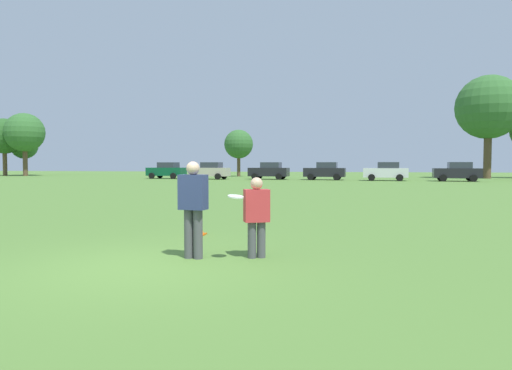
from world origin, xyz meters
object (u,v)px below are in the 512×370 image
(traffic_cone, at_px, (198,225))
(parked_car_mid_right, at_px, (325,171))
(parked_car_center, at_px, (269,171))
(parked_car_mid_left, at_px, (210,171))
(player_defender, at_px, (257,213))
(frisbee, at_px, (236,197))
(parked_car_near_left, at_px, (167,170))
(parked_car_near_right, at_px, (386,171))
(player_thrower, at_px, (193,204))
(parked_car_far_right, at_px, (457,172))

(traffic_cone, xyz_separation_m, parked_car_mid_right, (1.37, 37.35, 0.69))
(parked_car_center, bearing_deg, parked_car_mid_left, -172.22)
(player_defender, bearing_deg, frisbee, -128.27)
(parked_car_near_left, relative_size, parked_car_near_right, 1.00)
(player_defender, xyz_separation_m, parked_car_mid_left, (-12.69, 39.33, 0.14))
(player_defender, distance_m, parked_car_near_right, 38.85)
(parked_car_mid_right, bearing_deg, player_defender, -89.35)
(parked_car_mid_right, bearing_deg, parked_car_center, 174.63)
(parked_car_mid_left, xyz_separation_m, parked_car_near_right, (18.20, -0.88, 0.00))
(player_thrower, relative_size, parked_car_mid_left, 0.39)
(parked_car_mid_right, xyz_separation_m, parked_car_far_right, (12.45, -1.42, 0.00))
(frisbee, bearing_deg, parked_car_center, 98.53)
(frisbee, distance_m, parked_car_center, 41.01)
(frisbee, xyz_separation_m, parked_car_near_left, (-17.76, 40.78, -0.18))
(player_defender, height_order, traffic_cone, player_defender)
(player_defender, height_order, frisbee, player_defender)
(traffic_cone, relative_size, parked_car_mid_right, 0.11)
(player_defender, relative_size, frisbee, 5.17)
(parked_car_near_left, relative_size, parked_car_far_right, 1.00)
(player_thrower, xyz_separation_m, parked_car_near_right, (6.58, 38.71, -0.03))
(parked_car_mid_left, distance_m, parked_car_mid_right, 12.25)
(traffic_cone, relative_size, parked_car_mid_left, 0.11)
(parked_car_near_right, bearing_deg, parked_car_mid_left, 177.24)
(frisbee, relative_size, parked_car_mid_right, 0.06)
(parked_car_mid_left, height_order, parked_car_far_right, same)
(parked_car_center, bearing_deg, parked_car_far_right, -6.12)
(player_defender, relative_size, parked_car_near_right, 0.33)
(player_defender, bearing_deg, traffic_cone, 128.51)
(player_defender, bearing_deg, parked_car_mid_left, 107.89)
(frisbee, relative_size, parked_car_far_right, 0.06)
(player_thrower, distance_m, parked_car_center, 40.80)
(traffic_cone, distance_m, parked_car_near_right, 36.91)
(player_thrower, bearing_deg, parked_car_near_right, 80.36)
(parked_car_far_right, bearing_deg, player_defender, -107.43)
(parked_car_center, bearing_deg, frisbee, -81.47)
(parked_car_mid_left, distance_m, parked_car_near_right, 18.22)
(frisbee, relative_size, traffic_cone, 0.57)
(player_thrower, xyz_separation_m, parked_car_mid_left, (-11.62, 39.59, -0.03))
(parked_car_mid_left, bearing_deg, parked_car_mid_right, 1.44)
(parked_car_center, bearing_deg, player_thrower, -82.53)
(player_thrower, bearing_deg, parked_car_center, 97.47)
(player_thrower, bearing_deg, parked_car_near_left, 112.66)
(parked_car_far_right, bearing_deg, parked_car_near_right, 177.96)
(frisbee, height_order, parked_car_mid_left, parked_car_mid_left)
(traffic_cone, relative_size, parked_car_near_right, 0.11)
(parked_car_near_left, distance_m, parked_car_mid_right, 17.62)
(traffic_cone, bearing_deg, parked_car_mid_right, 87.91)
(traffic_cone, xyz_separation_m, parked_car_center, (-4.56, 37.91, 0.69))
(parked_car_near_left, bearing_deg, player_defender, -65.93)
(player_defender, xyz_separation_m, parked_car_near_right, (5.51, 38.45, 0.14))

